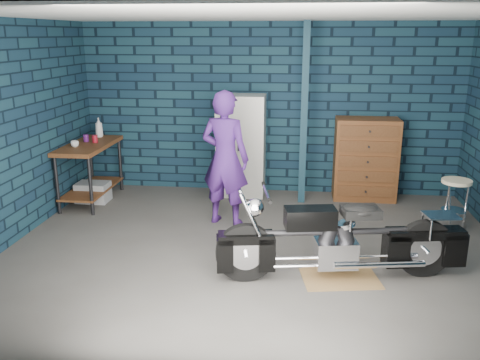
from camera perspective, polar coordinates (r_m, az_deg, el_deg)
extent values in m
plane|color=#494744|center=(6.16, 1.70, -7.96)|extent=(6.00, 6.00, 0.00)
cube|color=#102335|center=(8.20, 3.30, 7.94)|extent=(6.00, 0.02, 2.70)
cube|color=#102335|center=(6.69, -24.83, 4.63)|extent=(0.02, 5.00, 2.70)
cube|color=white|center=(5.63, 1.93, 18.04)|extent=(6.00, 5.00, 0.02)
cube|color=#132E3C|center=(7.64, 7.21, 7.25)|extent=(0.10, 0.10, 2.70)
cube|color=brown|center=(8.13, -16.40, 0.80)|extent=(0.60, 1.40, 0.91)
cube|color=brown|center=(5.63, 11.10, -10.64)|extent=(0.89, 0.73, 0.01)
imported|color=#431D70|center=(6.77, -1.68, 2.42)|extent=(0.76, 0.60, 1.82)
cube|color=gray|center=(8.19, -16.16, -1.30)|extent=(0.48, 0.34, 0.30)
cube|color=beige|center=(8.07, 0.11, 3.87)|extent=(0.75, 0.53, 1.60)
cube|color=brown|center=(8.12, 13.91, 2.28)|extent=(0.95, 0.53, 1.27)
imported|color=beige|center=(7.84, -18.06, 3.87)|extent=(0.13, 0.13, 0.09)
cylinder|color=#531965|center=(8.19, -16.91, 4.53)|extent=(0.10, 0.10, 0.11)
cylinder|color=maroon|center=(8.07, -15.98, 4.46)|extent=(0.10, 0.10, 0.12)
imported|color=gray|center=(8.49, -15.56, 5.72)|extent=(0.14, 0.14, 0.31)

